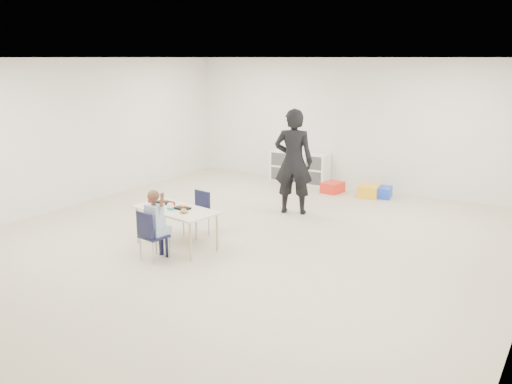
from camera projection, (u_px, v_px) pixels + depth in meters
The scene contains 16 objects.
room at pixel (239, 155), 8.04m from camera, with size 9.00×9.02×2.80m.
table at pixel (176, 228), 8.17m from camera, with size 1.39×0.84×0.60m.
chair_near at pixel (154, 235), 7.65m from camera, with size 0.35×0.33×0.72m, color black, non-canonical shape.
chair_far at pixel (196, 215), 8.65m from camera, with size 0.35×0.33×0.72m, color black, non-canonical shape.
child at pixel (153, 221), 7.60m from camera, with size 0.48×0.48×1.14m, color #9EB8D6, non-canonical shape.
lunch_tray_near at pixel (182, 208), 8.08m from camera, with size 0.22×0.16×0.03m, color black.
lunch_tray_far at pixel (164, 202), 8.41m from camera, with size 0.22×0.16×0.03m, color black.
milk_carton at pixel (171, 207), 8.02m from camera, with size 0.07×0.07×0.10m, color white.
bread_roll at pixel (184, 211), 7.87m from camera, with size 0.09×0.09×0.07m, color tan.
apple_near at pixel (173, 204), 8.24m from camera, with size 0.07×0.07×0.07m, color maroon.
apple_far at pixel (150, 201), 8.41m from camera, with size 0.07×0.07×0.07m, color maroon.
cubby_shelf at pixel (300, 167), 12.43m from camera, with size 1.40×0.40×0.70m, color white.
adult at pixel (293, 162), 9.82m from camera, with size 0.70×0.46×1.93m, color black.
bin_red at pixel (333, 187), 11.52m from camera, with size 0.36×0.46×0.22m, color red.
bin_yellow at pixel (369, 191), 11.17m from camera, with size 0.39×0.50×0.24m, color #FFAE1A.
bin_blue at pixel (383, 192), 11.13m from camera, with size 0.34×0.44×0.22m, color blue.
Camera 1 is at (4.43, -6.58, 2.81)m, focal length 38.00 mm.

